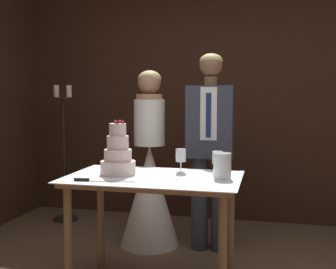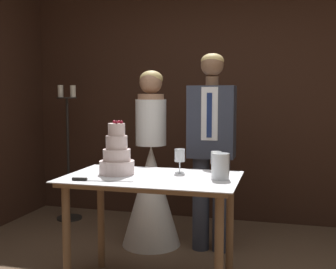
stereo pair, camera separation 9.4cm
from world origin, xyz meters
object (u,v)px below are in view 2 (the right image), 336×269
Objects in this scene: candle_stand at (68,158)px; bride at (151,182)px; wine_glass_near at (180,156)px; wine_glass_middle at (216,159)px; hurricane_candle at (220,167)px; groom at (212,143)px; cake_table at (152,192)px; cake_knife at (91,180)px; tiered_cake at (117,156)px.

bride is at bearing -25.52° from candle_stand.
wine_glass_near reaches higher than wine_glass_middle.
bride reaches higher than hurricane_candle.
cake_table is at bearing -107.65° from groom.
wine_glass_middle is at bearing 19.29° from cake_knife.
groom is at bearing 57.35° from tiered_cake.
candle_stand is at bearing 154.48° from bride.
groom is at bearing -17.78° from candle_stand.
cake_table is 0.34m from wine_glass_near.
hurricane_candle is at bearing -76.90° from groom.
cake_table is 2.95× the size of cake_knife.
candle_stand is (-1.89, 1.39, -0.21)m from hurricane_candle.
cake_knife is at bearing -104.58° from tiered_cake.
bride is (-0.43, 0.69, -0.35)m from wine_glass_near.
cake_knife is 1.16m from bride.
candle_stand reaches higher than hurricane_candle.
candle_stand is (-1.07, 1.68, -0.13)m from cake_knife.
wine_glass_middle is 2.25m from candle_stand.
tiered_cake reaches higher than hurricane_candle.
cake_table is 6.91× the size of wine_glass_near.
cake_knife is at bearing -118.65° from groom.
groom reaches higher than wine_glass_middle.
tiered_cake is 0.46m from wine_glass_near.
cake_table is 7.05× the size of wine_glass_middle.
candle_stand is (-1.57, 1.23, -0.25)m from wine_glass_near.
bride is 0.67m from groom.
hurricane_candle is (0.82, 0.29, 0.08)m from cake_knife.
wine_glass_middle is at bearing 10.05° from tiered_cake.
candle_stand reaches higher than cake_knife.
cake_knife is 0.68m from wine_glass_near.
groom is (-0.20, 0.85, 0.07)m from hurricane_candle.
bride is (-0.01, 0.85, -0.36)m from tiered_cake.
cake_table is at bearing 28.80° from cake_knife.
wine_glass_near is at bearing 171.06° from wine_glass_middle.
hurricane_candle is at bearing -36.32° from candle_stand.
wine_glass_middle reaches higher than cake_knife.
wine_glass_middle is at bearing -78.36° from groom.
wine_glass_middle is at bearing -34.62° from candle_stand.
groom is (0.56, -0.00, 0.38)m from bride.
wine_glass_near is (0.50, 0.45, 0.12)m from cake_knife.
cake_table is 3.13× the size of tiered_cake.
wine_glass_near is (0.16, 0.19, 0.24)m from cake_table.
cake_table is 0.96m from groom.
candle_stand is at bearing 129.38° from tiered_cake.
wine_glass_near is 0.28m from wine_glass_middle.
wine_glass_middle is 0.11× the size of bride.
wine_glass_near is at bearing -57.73° from bride.
tiered_cake reaches higher than wine_glass_near.
bride is at bearing 131.66° from hurricane_candle.
wine_glass_near is at bearing 21.44° from tiered_cake.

